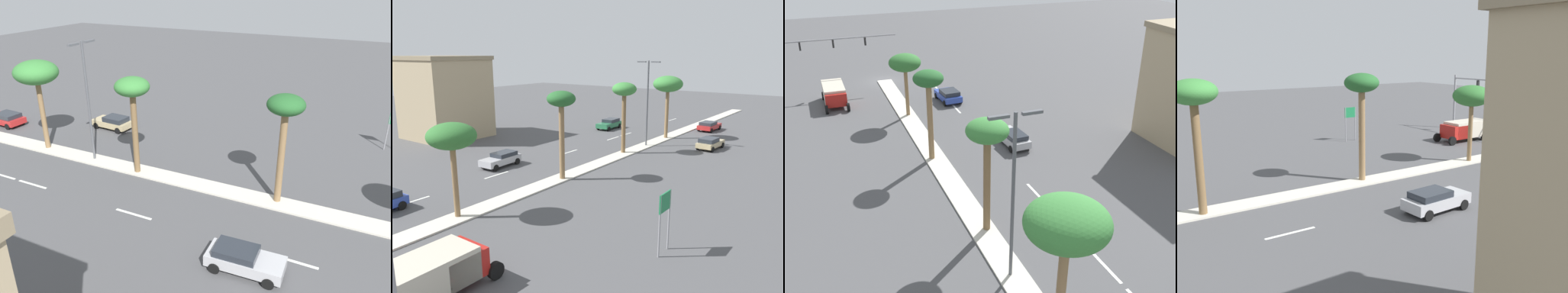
{
  "view_description": "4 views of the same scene",
  "coord_description": "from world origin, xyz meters",
  "views": [
    {
      "loc": [
        -23.58,
        18.48,
        14.8
      ],
      "look_at": [
        0.99,
        30.46,
        2.69
      ],
      "focal_mm": 36.03,
      "sensor_mm": 36.0,
      "label": 1
    },
    {
      "loc": [
        22.03,
        -2.44,
        10.99
      ],
      "look_at": [
        -1.23,
        29.66,
        1.67
      ],
      "focal_mm": 36.88,
      "sensor_mm": 36.0,
      "label": 2
    },
    {
      "loc": [
        9.42,
        59.35,
        18.42
      ],
      "look_at": [
        -3.33,
        25.81,
        1.51
      ],
      "focal_mm": 43.87,
      "sensor_mm": 36.0,
      "label": 3
    },
    {
      "loc": [
        -25.4,
        40.34,
        9.28
      ],
      "look_at": [
        3.74,
        20.44,
        1.57
      ],
      "focal_mm": 39.92,
      "sensor_mm": 36.0,
      "label": 4
    }
  ],
  "objects": [
    {
      "name": "lane_stripe_rear",
      "position": [
        -5.46,
        44.47,
        0.01
      ],
      "size": [
        0.2,
        2.8,
        0.01
      ],
      "primitive_type": "cube",
      "color": "silver",
      "rests_on": "ground"
    },
    {
      "name": "palm_tree_left",
      "position": [
        -0.27,
        35.05,
        6.69
      ],
      "size": [
        2.66,
        2.66,
        7.75
      ],
      "color": "brown",
      "rests_on": "median_curb"
    },
    {
      "name": "palm_tree_leading",
      "position": [
        0.3,
        23.71,
        6.62
      ],
      "size": [
        2.48,
        2.48,
        7.73
      ],
      "color": "olive",
      "rests_on": "median_curb"
    },
    {
      "name": "sedan_silver_right",
      "position": [
        -7.36,
        23.52,
        0.74
      ],
      "size": [
        2.05,
        4.28,
        1.36
      ],
      "color": "#B2B2B7",
      "rests_on": "ground"
    },
    {
      "name": "palm_tree_mid",
      "position": [
        0.14,
        45.15,
        6.93
      ],
      "size": [
        3.76,
        3.76,
        8.0
      ],
      "color": "olive",
      "rests_on": "median_curb"
    },
    {
      "name": "street_lamp_left",
      "position": [
        0.11,
        39.74,
        5.94
      ],
      "size": [
        2.9,
        0.24,
        9.96
      ],
      "color": "#515459",
      "rests_on": "median_curb"
    },
    {
      "name": "sedan_tan_mid",
      "position": [
        6.85,
        42.75,
        0.73
      ],
      "size": [
        2.2,
        4.24,
        1.37
      ],
      "color": "tan",
      "rests_on": "ground"
    },
    {
      "name": "lane_stripe_inboard",
      "position": [
        -5.46,
        41.19,
        0.01
      ],
      "size": [
        0.2,
        2.8,
        0.01
      ],
      "primitive_type": "cube",
      "color": "silver",
      "rests_on": "ground"
    },
    {
      "name": "sedan_red_leading",
      "position": [
        2.83,
        53.79,
        0.73
      ],
      "size": [
        2.24,
        4.5,
        1.33
      ],
      "color": "red",
      "rests_on": "ground"
    },
    {
      "name": "lane_stripe_leading",
      "position": [
        -5.46,
        21.2,
        0.01
      ],
      "size": [
        0.2,
        2.8,
        0.01
      ],
      "primitive_type": "cube",
      "color": "silver",
      "rests_on": "ground"
    },
    {
      "name": "lane_stripe_far",
      "position": [
        -5.46,
        31.92,
        0.01
      ],
      "size": [
        0.2,
        2.8,
        0.01
      ],
      "primitive_type": "cube",
      "color": "silver",
      "rests_on": "ground"
    },
    {
      "name": "median_curb",
      "position": [
        0.0,
        38.79,
        0.06
      ],
      "size": [
        1.8,
        77.59,
        0.12
      ],
      "primitive_type": "cube",
      "color": "beige",
      "rests_on": "ground"
    },
    {
      "name": "ground_plane",
      "position": [
        0.0,
        30.17,
        0.0
      ],
      "size": [
        160.0,
        160.0,
        0.0
      ],
      "primitive_type": "plane",
      "color": "#4C4C4F"
    }
  ]
}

